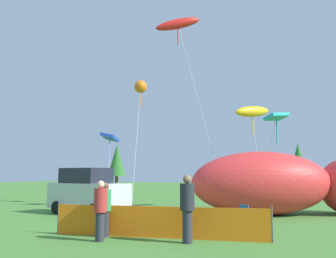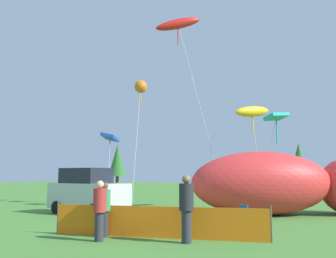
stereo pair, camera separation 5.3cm
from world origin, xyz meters
TOP-DOWN VIEW (x-y plane):
  - ground_plane at (0.00, 0.00)m, footprint 120.00×120.00m
  - parked_car at (-4.10, 1.81)m, footprint 4.34×2.39m
  - folding_chair at (4.16, -0.34)m, footprint 0.66×0.66m
  - inflatable_cat at (4.49, 5.20)m, footprint 8.63×6.52m
  - safety_fence at (1.97, -2.75)m, footprint 6.63×1.41m
  - spectator_in_green_shirt at (0.40, -3.28)m, footprint 0.36×0.36m
  - spectator_in_yellow_shirt at (0.69, -3.96)m, footprint 0.38×0.38m
  - spectator_in_white_shirt at (3.10, -3.15)m, footprint 0.42×0.42m
  - kite_red_lizard at (-1.48, 6.84)m, footprint 3.81×2.55m
  - kite_orange_flower at (-3.95, 6.68)m, footprint 1.11×2.58m
  - kite_yellow_hero at (2.72, 7.56)m, footprint 2.01×2.35m
  - kite_teal_diamond at (4.36, 5.24)m, footprint 1.73×1.28m
  - kite_blue_box at (-5.27, 5.35)m, footprint 1.64×2.21m
  - horizon_tree_east at (2.39, 34.10)m, footprint 2.33×2.33m
  - horizon_tree_west at (-23.73, 34.85)m, footprint 2.65×2.65m

SIDE VIEW (x-z plane):
  - ground_plane at x=0.00m, z-range 0.00..0.00m
  - safety_fence at x=1.97m, z-range -0.05..1.00m
  - folding_chair at x=4.16m, z-range 0.10..0.99m
  - spectator_in_green_shirt at x=0.40m, z-range 0.08..1.75m
  - spectator_in_yellow_shirt at x=0.69m, z-range 0.08..1.82m
  - spectator_in_white_shirt at x=3.10m, z-range 0.09..2.00m
  - parked_car at x=-4.10m, z-range -0.03..2.18m
  - inflatable_cat at x=4.49m, z-range -0.12..2.86m
  - horizon_tree_east at x=2.39m, z-range 0.63..6.19m
  - horizon_tree_west at x=-23.73m, z-range 0.72..7.05m
  - kite_blue_box at x=-5.27m, z-range 1.83..6.19m
  - kite_teal_diamond at x=4.36m, z-range 2.18..7.03m
  - kite_yellow_hero at x=2.72m, z-range 2.43..8.33m
  - kite_orange_flower at x=-3.95m, z-range 3.41..11.10m
  - kite_red_lizard at x=-1.48m, z-range 5.10..16.78m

